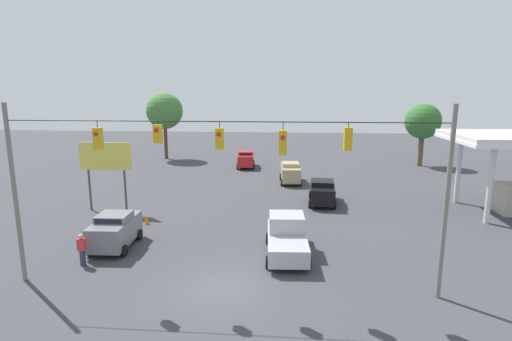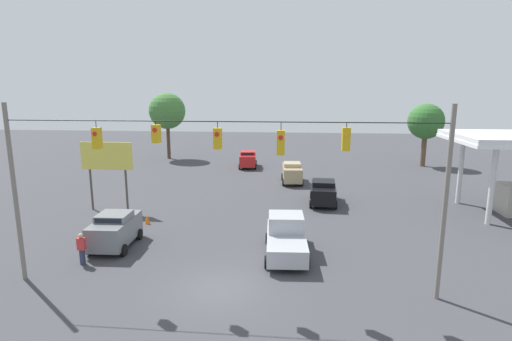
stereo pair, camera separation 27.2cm
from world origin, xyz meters
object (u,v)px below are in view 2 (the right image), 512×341
(overhead_signal_span, at_px, (220,172))
(tree_horizon_left, at_px, (426,122))
(roadside_billboard, at_px, (107,161))
(traffic_cone_nearest, at_px, (116,245))
(sedan_black_oncoming_far, at_px, (323,192))
(traffic_cone_third, at_px, (147,219))
(traffic_cone_second, at_px, (134,230))
(sedan_grey_parked_shoulder, at_px, (115,229))
(sedan_red_withflow_deep, at_px, (248,159))
(pedestrian, at_px, (82,249))
(tree_horizon_right, at_px, (167,111))
(pickup_truck_silver_crossing_near, at_px, (286,237))
(sedan_tan_oncoming_deep, at_px, (292,172))

(overhead_signal_span, bearing_deg, tree_horizon_left, -119.92)
(roadside_billboard, bearing_deg, traffic_cone_nearest, 117.34)
(sedan_black_oncoming_far, xyz_separation_m, traffic_cone_nearest, (12.20, 10.88, -0.65))
(traffic_cone_third, bearing_deg, sedan_black_oncoming_far, -153.11)
(roadside_billboard, height_order, tree_horizon_left, tree_horizon_left)
(traffic_cone_nearest, relative_size, traffic_cone_third, 1.00)
(tree_horizon_left, bearing_deg, traffic_cone_third, 43.31)
(traffic_cone_second, bearing_deg, sedan_grey_parked_shoulder, 81.51)
(sedan_red_withflow_deep, xyz_separation_m, pedestrian, (5.39, 27.45, -0.15))
(sedan_grey_parked_shoulder, height_order, traffic_cone_third, sedan_grey_parked_shoulder)
(tree_horizon_left, height_order, tree_horizon_right, tree_horizon_right)
(traffic_cone_nearest, bearing_deg, tree_horizon_left, -131.53)
(sedan_grey_parked_shoulder, xyz_separation_m, pedestrian, (0.67, 2.46, -0.20))
(pickup_truck_silver_crossing_near, height_order, pedestrian, pickup_truck_silver_crossing_near)
(sedan_black_oncoming_far, height_order, roadside_billboard, roadside_billboard)
(pedestrian, bearing_deg, sedan_tan_oncoming_deep, -118.12)
(sedan_red_withflow_deep, height_order, roadside_billboard, roadside_billboard)
(sedan_black_oncoming_far, distance_m, tree_horizon_left, 22.16)
(sedan_tan_oncoming_deep, relative_size, traffic_cone_nearest, 6.41)
(sedan_grey_parked_shoulder, distance_m, sedan_black_oncoming_far, 16.16)
(sedan_red_withflow_deep, distance_m, roadside_billboard, 20.09)
(traffic_cone_third, bearing_deg, sedan_tan_oncoming_deep, -125.86)
(sedan_grey_parked_shoulder, height_order, pedestrian, sedan_grey_parked_shoulder)
(sedan_red_withflow_deep, bearing_deg, traffic_cone_third, 78.11)
(pedestrian, height_order, tree_horizon_right, tree_horizon_right)
(pedestrian, bearing_deg, sedan_red_withflow_deep, -101.12)
(sedan_black_oncoming_far, xyz_separation_m, tree_horizon_left, (-12.92, -17.48, 4.29))
(sedan_tan_oncoming_deep, height_order, traffic_cone_nearest, sedan_tan_oncoming_deep)
(overhead_signal_span, distance_m, tree_horizon_left, 36.95)
(overhead_signal_span, xyz_separation_m, traffic_cone_second, (6.69, -6.15, -5.08))
(sedan_black_oncoming_far, xyz_separation_m, traffic_cone_third, (12.16, 6.17, -0.65))
(sedan_tan_oncoming_deep, bearing_deg, overhead_signal_span, 82.19)
(pickup_truck_silver_crossing_near, xyz_separation_m, traffic_cone_nearest, (9.49, 0.51, -0.65))
(pickup_truck_silver_crossing_near, bearing_deg, tree_horizon_right, -61.84)
(traffic_cone_nearest, xyz_separation_m, tree_horizon_left, (-25.12, -28.36, 4.94))
(sedan_grey_parked_shoulder, distance_m, tree_horizon_right, 31.33)
(sedan_red_withflow_deep, bearing_deg, sedan_tan_oncoming_deep, 124.58)
(sedan_red_withflow_deep, relative_size, tree_horizon_right, 0.49)
(traffic_cone_nearest, height_order, pedestrian, pedestrian)
(traffic_cone_nearest, bearing_deg, roadside_billboard, -62.66)
(sedan_tan_oncoming_deep, bearing_deg, pedestrian, 61.88)
(sedan_grey_parked_shoulder, relative_size, sedan_red_withflow_deep, 0.93)
(sedan_black_oncoming_far, bearing_deg, tree_horizon_left, -126.48)
(sedan_red_withflow_deep, xyz_separation_m, roadside_billboard, (8.34, 18.07, 2.77))
(roadside_billboard, bearing_deg, overhead_signal_span, 133.39)
(overhead_signal_span, bearing_deg, tree_horizon_right, -68.72)
(roadside_billboard, xyz_separation_m, tree_horizon_left, (-29.02, -20.82, 1.51))
(pickup_truck_silver_crossing_near, distance_m, sedan_black_oncoming_far, 10.72)
(sedan_grey_parked_shoulder, xyz_separation_m, pickup_truck_silver_crossing_near, (-9.77, 0.11, -0.07))
(sedan_red_withflow_deep, relative_size, traffic_cone_nearest, 6.35)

